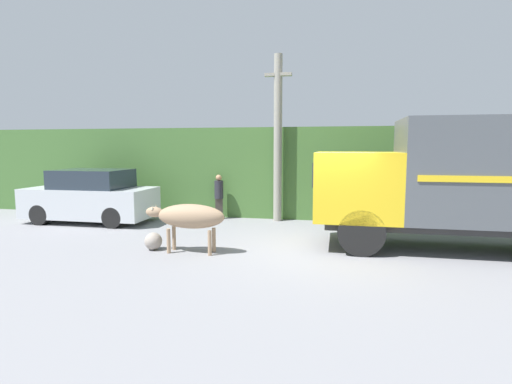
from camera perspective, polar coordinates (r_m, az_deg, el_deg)
name	(u,v)px	position (r m, az deg, el deg)	size (l,w,h in m)	color
ground_plane	(320,250)	(10.02, 9.11, -8.18)	(60.00, 60.00, 0.00)	gray
hillside_embankment	(328,170)	(16.53, 10.29, 3.16)	(32.00, 5.68, 3.20)	#426B33
building_backdrop	(196,175)	(16.13, -8.51, 2.45)	(5.69, 2.70, 2.80)	#B2BCAD
cargo_truck	(468,179)	(10.79, 28.04, 1.67)	(6.80, 2.26, 3.19)	#2D2D2D
brown_cow	(189,217)	(9.63, -9.52, -3.52)	(1.98, 0.58, 1.17)	#9E7F60
parked_suv	(91,197)	(14.48, -22.55, -0.67)	(4.20, 1.85, 1.77)	silver
pedestrian_on_hill	(219,195)	(14.03, -5.32, -0.37)	(0.39, 0.39, 1.56)	#38332D
utility_pole	(278,136)	(13.53, 3.14, 7.95)	(0.90, 0.28, 5.56)	gray
roadside_rock	(153,241)	(10.19, -14.45, -6.81)	(0.43, 0.43, 0.43)	gray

